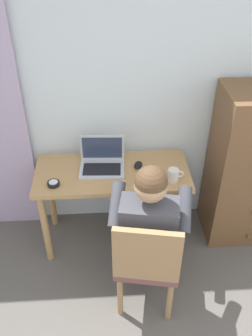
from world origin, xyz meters
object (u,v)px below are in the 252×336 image
at_px(computer_mouse, 138,165).
at_px(desk_clock, 53,184).
at_px(dresser, 252,168).
at_px(laptop, 102,162).
at_px(coffee_mug, 174,175).
at_px(person_seated, 150,221).
at_px(desk, 113,183).
at_px(chair, 147,260).

relative_size(computer_mouse, desk_clock, 1.11).
bearing_deg(dresser, laptop, 179.51).
height_order(desk_clock, coffee_mug, coffee_mug).
distance_m(dresser, person_seated, 1.04).
distance_m(desk, computer_mouse, 0.25).
bearing_deg(chair, desk, 106.67).
xyz_separation_m(desk, coffee_mug, (0.45, -0.14, 0.17)).
xyz_separation_m(desk_clock, coffee_mug, (0.88, 0.01, 0.03)).
bearing_deg(desk_clock, chair, -40.27).
relative_size(person_seated, desk_clock, 13.33).
distance_m(laptop, computer_mouse, 0.28).
bearing_deg(laptop, dresser, -0.49).
bearing_deg(person_seated, desk_clock, 151.73).
bearing_deg(person_seated, desk, 115.02).
bearing_deg(chair, dresser, 38.54).
bearing_deg(desk, dresser, 2.39).
xyz_separation_m(desk, person_seated, (0.23, -0.50, 0.07)).
bearing_deg(desk, coffee_mug, -16.88).
height_order(dresser, desk_clock, dresser).
xyz_separation_m(dresser, chair, (-0.91, -0.73, -0.18)).
bearing_deg(desk, desk_clock, -161.67).
distance_m(dresser, coffee_mug, 0.70).
bearing_deg(computer_mouse, person_seated, -69.73).
bearing_deg(desk, computer_mouse, 12.49).
xyz_separation_m(computer_mouse, desk_clock, (-0.63, -0.19, -0.00)).
xyz_separation_m(dresser, computer_mouse, (-0.91, -0.00, 0.07)).
bearing_deg(chair, desk_clock, 139.73).
relative_size(chair, coffee_mug, 7.35).
height_order(desk, chair, chair).
relative_size(dresser, chair, 1.52).
bearing_deg(computer_mouse, desk, -150.30).
relative_size(desk, person_seated, 0.98).
relative_size(chair, laptop, 2.49).
bearing_deg(coffee_mug, person_seated, -120.64).
height_order(computer_mouse, coffee_mug, coffee_mug).
xyz_separation_m(dresser, coffee_mug, (-0.67, -0.18, 0.10)).
bearing_deg(desk, laptop, 142.69).
bearing_deg(laptop, chair, -69.32).
bearing_deg(computer_mouse, dresser, 17.30).
relative_size(desk_clock, coffee_mug, 0.75).
xyz_separation_m(laptop, computer_mouse, (0.28, -0.01, -0.04)).
bearing_deg(dresser, chair, -141.46).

